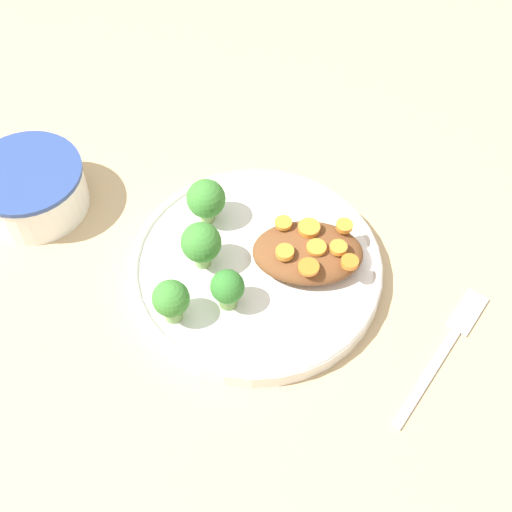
{
  "coord_description": "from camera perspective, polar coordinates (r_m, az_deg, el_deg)",
  "views": [
    {
      "loc": [
        -0.01,
        0.45,
        0.66
      ],
      "look_at": [
        0.0,
        0.0,
        0.03
      ],
      "focal_mm": 50.0,
      "sensor_mm": 36.0,
      "label": 1
    }
  ],
  "objects": [
    {
      "name": "carrot_slice_5",
      "position": [
        0.78,
        7.09,
        2.42
      ],
      "size": [
        0.02,
        0.02,
        0.01
      ],
      "primitive_type": "cylinder",
      "color": "orange",
      "rests_on": "stew_mound"
    },
    {
      "name": "ground_plane",
      "position": [
        0.8,
        -0.0,
        -1.46
      ],
      "size": [
        4.0,
        4.0,
        0.0
      ],
      "primitive_type": "plane",
      "color": "tan"
    },
    {
      "name": "carrot_slice_0",
      "position": [
        0.75,
        2.32,
        0.3
      ],
      "size": [
        0.02,
        0.02,
        0.01
      ],
      "primitive_type": "cylinder",
      "color": "orange",
      "rests_on": "stew_mound"
    },
    {
      "name": "plate",
      "position": [
        0.79,
        -0.0,
        -0.92
      ],
      "size": [
        0.28,
        0.28,
        0.02
      ],
      "color": "white",
      "rests_on": "ground_plane"
    },
    {
      "name": "carrot_slice_7",
      "position": [
        0.76,
        4.86,
        0.59
      ],
      "size": [
        0.02,
        0.02,
        0.0
      ],
      "primitive_type": "cylinder",
      "color": "orange",
      "rests_on": "stew_mound"
    },
    {
      "name": "carrot_slice_6",
      "position": [
        0.75,
        7.51,
        -0.48
      ],
      "size": [
        0.02,
        0.02,
        0.01
      ],
      "primitive_type": "cylinder",
      "color": "orange",
      "rests_on": "stew_mound"
    },
    {
      "name": "dip_bowl",
      "position": [
        0.88,
        -17.61,
        5.35
      ],
      "size": [
        0.13,
        0.13,
        0.06
      ],
      "color": "white",
      "rests_on": "ground_plane"
    },
    {
      "name": "fork",
      "position": [
        0.78,
        15.15,
        -6.72
      ],
      "size": [
        0.12,
        0.17,
        0.01
      ],
      "rotation": [
        0.0,
        0.0,
        10.41
      ],
      "color": "#B3B3B3",
      "rests_on": "ground_plane"
    },
    {
      "name": "broccoli_floret_1",
      "position": [
        0.76,
        -4.39,
        1.22
      ],
      "size": [
        0.04,
        0.04,
        0.06
      ],
      "color": "#7FA85B",
      "rests_on": "plate"
    },
    {
      "name": "stew_mound",
      "position": [
        0.78,
        4.16,
        0.28
      ],
      "size": [
        0.12,
        0.08,
        0.03
      ],
      "primitive_type": "ellipsoid",
      "color": "brown",
      "rests_on": "plate"
    },
    {
      "name": "carrot_slice_3",
      "position": [
        0.78,
        2.21,
        2.66
      ],
      "size": [
        0.02,
        0.02,
        0.0
      ],
      "primitive_type": "cylinder",
      "color": "orange",
      "rests_on": "stew_mound"
    },
    {
      "name": "broccoli_floret_2",
      "position": [
        0.73,
        -6.8,
        -3.51
      ],
      "size": [
        0.04,
        0.04,
        0.05
      ],
      "color": "#7FA85B",
      "rests_on": "plate"
    },
    {
      "name": "carrot_slice_2",
      "position": [
        0.77,
        4.26,
        2.25
      ],
      "size": [
        0.02,
        0.02,
        0.01
      ],
      "primitive_type": "cylinder",
      "color": "orange",
      "rests_on": "stew_mound"
    },
    {
      "name": "broccoli_floret_0",
      "position": [
        0.73,
        -2.29,
        -2.6
      ],
      "size": [
        0.04,
        0.04,
        0.05
      ],
      "color": "#759E51",
      "rests_on": "plate"
    },
    {
      "name": "carrot_slice_4",
      "position": [
        0.74,
        4.23,
        -0.88
      ],
      "size": [
        0.02,
        0.02,
        0.0
      ],
      "primitive_type": "cylinder",
      "color": "orange",
      "rests_on": "stew_mound"
    },
    {
      "name": "carrot_slice_1",
      "position": [
        0.76,
        6.6,
        0.78
      ],
      "size": [
        0.02,
        0.02,
        0.01
      ],
      "primitive_type": "cylinder",
      "color": "orange",
      "rests_on": "stew_mound"
    },
    {
      "name": "broccoli_floret_3",
      "position": [
        0.8,
        -4.01,
        4.52
      ],
      "size": [
        0.04,
        0.04,
        0.06
      ],
      "color": "#7FA85B",
      "rests_on": "plate"
    }
  ]
}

